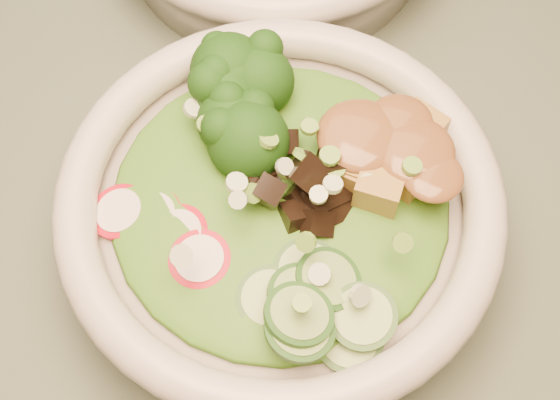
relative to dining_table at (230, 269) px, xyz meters
The scene contains 10 objects.
dining_table is the anchor object (origin of this frame).
salad_bowl 0.17m from the dining_table, ahead, with size 0.30×0.30×0.08m.
lettuce_bed 0.19m from the dining_table, ahead, with size 0.23×0.23×0.03m, color #275B13.
broccoli_florets 0.20m from the dining_table, 96.63° to the left, with size 0.09×0.08×0.05m, color black, non-canonical shape.
radish_slices 0.20m from the dining_table, 83.81° to the right, with size 0.12×0.04×0.02m, color #AC0D1E, non-canonical shape.
cucumber_slices 0.23m from the dining_table, 24.21° to the right, with size 0.08×0.08×0.04m, color #7FA159, non-canonical shape.
mushroom_heap 0.21m from the dining_table, ahead, with size 0.08×0.08×0.04m, color black, non-canonical shape.
tofu_cubes 0.22m from the dining_table, 28.59° to the left, with size 0.10×0.07×0.04m, color olive, non-canonical shape.
peanut_sauce 0.24m from the dining_table, 28.59° to the left, with size 0.08×0.06×0.02m, color brown.
scallion_garnish 0.21m from the dining_table, ahead, with size 0.22×0.22×0.03m, color #659835, non-canonical shape.
Camera 1 is at (0.17, -0.21, 1.28)m, focal length 50.00 mm.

